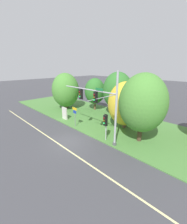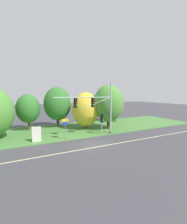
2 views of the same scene
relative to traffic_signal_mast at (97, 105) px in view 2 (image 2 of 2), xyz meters
The scene contains 12 objects.
ground_plane 5.70m from the traffic_signal_mast, 123.17° to the right, with size 160.00×160.00×0.00m, color #3D3D42.
lane_stripe 6.40m from the traffic_signal_mast, 114.92° to the right, with size 36.00×0.16×0.01m, color beige.
grass_verge 7.17m from the traffic_signal_mast, 109.99° to the left, with size 48.00×11.50×0.10m, color #477A38.
traffic_signal_mast is the anchor object (origin of this frame).
pedestrian_signal_near_kerb 2.30m from the traffic_signal_mast, ahead, with size 0.46×0.55×3.12m.
route_sign_post 5.36m from the traffic_signal_mast, behind, with size 0.93×0.08×2.81m.
tree_left_of_mast 11.91m from the traffic_signal_mast, 137.74° to the left, with size 3.84×3.84×6.00m.
tree_behind_signpost 9.16m from the traffic_signal_mast, 114.65° to the left, with size 4.86×4.86×7.27m.
tree_mid_verge 4.89m from the traffic_signal_mast, 86.99° to the left, with size 4.71×4.71×6.31m.
tree_tall_centre 4.62m from the traffic_signal_mast, 37.71° to the left, with size 5.06×5.06×7.60m.
tree_right_far 11.94m from the traffic_signal_mast, 42.76° to the left, with size 3.53×3.53×5.59m.
info_kiosk 9.00m from the traffic_signal_mast, behind, with size 1.10×0.24×1.90m.
Camera 2 is at (-8.03, -16.08, 6.12)m, focal length 24.00 mm.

